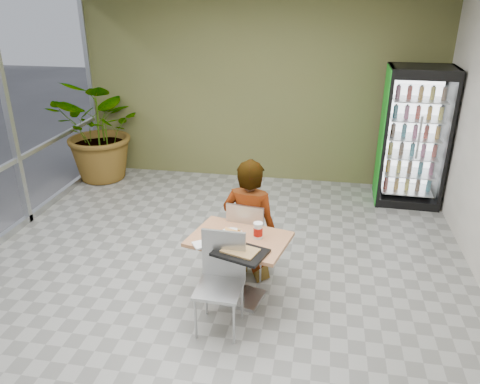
% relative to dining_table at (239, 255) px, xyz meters
% --- Properties ---
extents(ground, '(7.00, 7.00, 0.00)m').
position_rel_dining_table_xyz_m(ground, '(-0.35, 0.11, -0.54)').
color(ground, gray).
rests_on(ground, ground).
extents(room_envelope, '(6.00, 7.00, 3.20)m').
position_rel_dining_table_xyz_m(room_envelope, '(-0.35, 0.11, 1.06)').
color(room_envelope, silver).
rests_on(room_envelope, ground).
extents(dining_table, '(1.12, 0.89, 0.75)m').
position_rel_dining_table_xyz_m(dining_table, '(0.00, 0.00, 0.00)').
color(dining_table, '#BD7951').
rests_on(dining_table, ground).
extents(chair_far, '(0.48, 0.49, 0.96)m').
position_rel_dining_table_xyz_m(chair_far, '(0.02, 0.43, 0.03)').
color(chair_far, '#ABADB0').
rests_on(chair_far, ground).
extents(chair_near, '(0.45, 0.45, 0.99)m').
position_rel_dining_table_xyz_m(chair_near, '(-0.10, -0.42, 0.04)').
color(chair_near, '#ABADB0').
rests_on(chair_near, ground).
extents(seated_woman, '(0.70, 0.50, 1.74)m').
position_rel_dining_table_xyz_m(seated_woman, '(0.03, 0.48, 0.04)').
color(seated_woman, black).
rests_on(seated_woman, ground).
extents(pizza_plate, '(0.33, 0.31, 0.03)m').
position_rel_dining_table_xyz_m(pizza_plate, '(-0.09, 0.07, 0.23)').
color(pizza_plate, white).
rests_on(pizza_plate, dining_table).
extents(soda_cup, '(0.10, 0.10, 0.17)m').
position_rel_dining_table_xyz_m(soda_cup, '(0.19, 0.03, 0.30)').
color(soda_cup, white).
rests_on(soda_cup, dining_table).
extents(napkin_stack, '(0.22, 0.22, 0.02)m').
position_rel_dining_table_xyz_m(napkin_stack, '(-0.34, -0.23, 0.22)').
color(napkin_stack, white).
rests_on(napkin_stack, dining_table).
extents(cafeteria_tray, '(0.58, 0.49, 0.03)m').
position_rel_dining_table_xyz_m(cafeteria_tray, '(0.07, -0.32, 0.23)').
color(cafeteria_tray, black).
rests_on(cafeteria_tray, dining_table).
extents(beverage_fridge, '(0.98, 0.76, 2.10)m').
position_rel_dining_table_xyz_m(beverage_fridge, '(2.14, 3.01, 0.51)').
color(beverage_fridge, black).
rests_on(beverage_fridge, ground).
extents(potted_plant, '(1.96, 1.82, 1.80)m').
position_rel_dining_table_xyz_m(potted_plant, '(-2.94, 3.06, 0.36)').
color(potted_plant, '#386729').
rests_on(potted_plant, ground).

